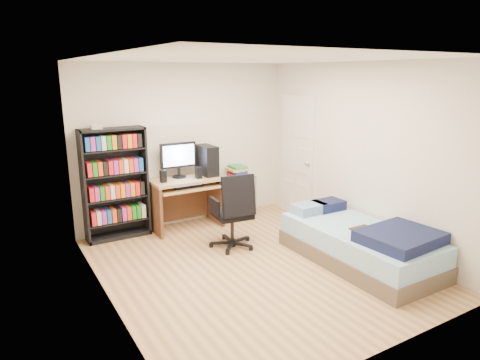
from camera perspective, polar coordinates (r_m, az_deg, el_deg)
room at (r=5.05m, az=1.87°, el=1.55°), size 3.58×4.08×2.58m
media_shelf at (r=6.35m, az=-16.30°, el=-0.35°), size 0.90×0.30×1.67m
computer_desk at (r=6.65m, az=-6.66°, el=-0.20°), size 1.05×0.61×1.32m
office_chair at (r=5.87m, az=-0.87°, el=-5.92°), size 0.69×0.69×1.06m
wire_cart at (r=7.04m, az=-0.45°, el=-0.49°), size 0.59×0.46×0.88m
bed at (r=5.66m, az=15.80°, el=-8.13°), size 1.02×2.04×0.58m
door at (r=7.16m, az=7.68°, el=3.12°), size 0.12×0.80×2.00m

